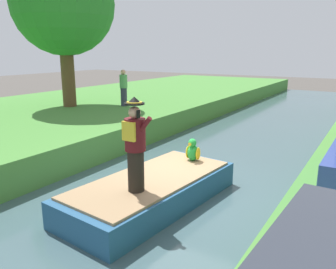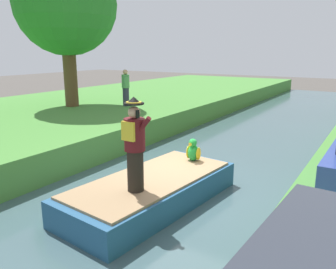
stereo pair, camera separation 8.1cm
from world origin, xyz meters
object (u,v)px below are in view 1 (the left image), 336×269
parrot_plush (193,151)px  person_bystander (124,88)px  boat (152,191)px  tree_tall (63,4)px  person_pirate (135,145)px

parrot_plush → person_bystander: (-5.90, 4.65, 0.83)m
person_bystander → boat: bearing=-47.3°
tree_tall → person_bystander: size_ratio=4.03×
boat → person_pirate: (0.15, -0.74, 1.23)m
boat → tree_tall: (-7.67, 4.82, 4.85)m
tree_tall → boat: bearing=-32.2°
boat → person_bystander: (-5.68, 6.16, 1.38)m
parrot_plush → tree_tall: size_ratio=0.09×
parrot_plush → person_bystander: 7.56m
boat → parrot_plush: parrot_plush is taller
person_pirate → parrot_plush: person_pirate is taller
boat → parrot_plush: (0.21, 1.51, 0.55)m
boat → tree_tall: tree_tall is taller
person_pirate → parrot_plush: (0.07, 2.25, -0.68)m
boat → tree_tall: bearing=147.8°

